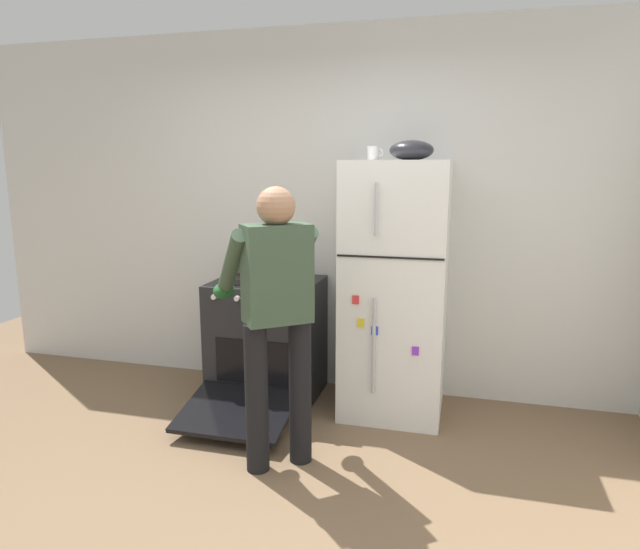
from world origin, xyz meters
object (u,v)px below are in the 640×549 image
Objects in this scene: refrigerator at (395,290)px; red_pot at (285,274)px; person_cook at (275,303)px; coffee_mug at (374,153)px; stove_range at (267,340)px; pepper_mill at (239,263)px; mixing_bowl at (411,150)px.

refrigerator is 4.62× the size of red_pot.
person_cook is (-0.55, -0.90, 0.09)m from refrigerator.
coffee_mug is at bearing 164.16° from refrigerator.
refrigerator is at bearing 1.05° from stove_range.
pepper_mill reaches higher than red_pot.
refrigerator is 1.26m from pepper_mill.
coffee_mug is at bearing 68.35° from person_cook.
pepper_mill is at bearing 171.97° from coffee_mug.
coffee_mug reaches higher than stove_range.
refrigerator is 0.94m from coffee_mug.
pepper_mill is (-0.46, 0.25, 0.02)m from red_pot.
coffee_mug is 0.39× the size of mixing_bowl.
pepper_mill is at bearing 171.39° from mixing_bowl.
person_cook is 5.58× the size of mixing_bowl.
pepper_mill is at bearing 121.95° from person_cook.
refrigerator is 0.79m from red_pot.
person_cook is 1.30m from pepper_mill.
stove_range is 1.56m from coffee_mug.
red_pot reaches higher than stove_range.
mixing_bowl reaches higher than refrigerator.
stove_range is 0.75× the size of person_cook.
person_cook is at bearing -66.37° from stove_range.
coffee_mug is 0.26m from mixing_bowl.
mixing_bowl reaches higher than coffee_mug.
refrigerator is 6.07× the size of mixing_bowl.
refrigerator is 1.09× the size of person_cook.
refrigerator is 15.54× the size of coffee_mug.
coffee_mug reaches higher than red_pot.
refrigerator is at bearing 3.64° from red_pot.
person_cook is 14.28× the size of coffee_mug.
mixing_bowl is (0.26, -0.05, 0.02)m from coffee_mug.
coffee_mug is at bearing 169.01° from mixing_bowl.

